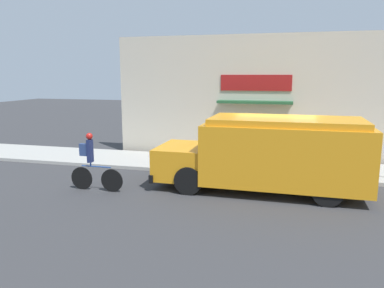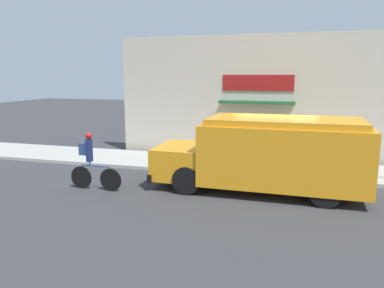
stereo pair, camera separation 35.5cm
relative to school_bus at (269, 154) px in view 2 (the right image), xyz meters
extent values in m
plane|color=#38383A|center=(0.07, 1.29, -1.15)|extent=(70.00, 70.00, 0.00)
cube|color=#ADAAA3|center=(0.07, 2.63, -1.08)|extent=(28.00, 2.67, 0.12)
cube|color=beige|center=(0.07, 4.33, 1.35)|extent=(13.51, 0.18, 5.00)
cube|color=maroon|center=(-0.85, 4.22, 1.95)|extent=(2.80, 0.05, 0.63)
cube|color=#235633|center=(-0.85, 3.95, 1.20)|extent=(2.94, 0.58, 0.10)
cube|color=orange|center=(0.42, -0.01, 0.01)|extent=(4.67, 2.26, 1.73)
cube|color=orange|center=(-2.65, 0.03, -0.38)|extent=(1.51, 2.04, 0.95)
cube|color=orange|center=(0.42, -0.01, 0.96)|extent=(4.30, 2.08, 0.18)
cube|color=black|center=(-3.35, 0.04, -0.76)|extent=(0.15, 2.16, 0.24)
cube|color=red|center=(-0.85, 1.36, 0.09)|extent=(0.03, 0.44, 0.44)
cylinder|color=black|center=(-2.21, 0.97, -0.73)|extent=(0.82, 0.27, 0.82)
cylinder|color=black|center=(-2.24, -0.91, -0.73)|extent=(0.82, 0.27, 0.82)
cylinder|color=black|center=(1.59, 0.92, -0.73)|extent=(0.82, 0.27, 0.82)
cylinder|color=black|center=(1.56, -0.96, -0.73)|extent=(0.82, 0.27, 0.82)
cylinder|color=black|center=(-4.49, -1.27, -0.80)|extent=(0.69, 0.04, 0.69)
cylinder|color=black|center=(-5.48, -1.26, -0.80)|extent=(0.69, 0.04, 0.69)
cylinder|color=#234793|center=(-4.98, -1.27, -0.41)|extent=(0.95, 0.04, 0.04)
cylinder|color=#234793|center=(-5.16, -1.27, -0.35)|extent=(0.04, 0.04, 0.12)
cube|color=navy|center=(-5.16, -1.27, 0.05)|extent=(0.12, 0.20, 0.68)
sphere|color=red|center=(-5.16, -1.27, 0.49)|extent=(0.20, 0.20, 0.20)
cube|color=navy|center=(-5.35, -1.26, 0.08)|extent=(0.26, 0.14, 0.36)
cylinder|color=#2D5138|center=(-0.34, 3.15, -0.61)|extent=(0.52, 0.52, 0.83)
cylinder|color=black|center=(-0.34, 3.15, -0.17)|extent=(0.53, 0.53, 0.04)
camera|label=1|loc=(0.48, -10.98, 2.27)|focal=35.00mm
camera|label=2|loc=(0.82, -10.88, 2.27)|focal=35.00mm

